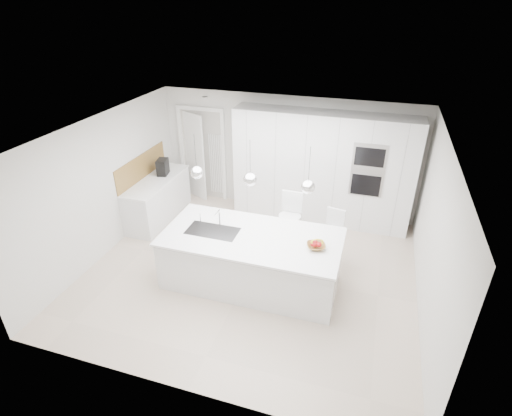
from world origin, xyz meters
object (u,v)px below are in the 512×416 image
(island_base, at_px, (251,262))
(bar_stool_right, at_px, (333,238))
(espresso_machine, at_px, (163,167))
(fruit_bowl, at_px, (316,246))
(bar_stool_left, at_px, (289,226))

(island_base, xyz_separation_m, bar_stool_right, (1.19, 0.97, 0.08))
(espresso_machine, height_order, bar_stool_right, espresso_machine)
(island_base, height_order, fruit_bowl, fruit_bowl)
(fruit_bowl, xyz_separation_m, espresso_machine, (-3.56, 1.79, 0.13))
(fruit_bowl, bearing_deg, island_base, -179.41)
(island_base, height_order, bar_stool_left, bar_stool_left)
(fruit_bowl, height_order, bar_stool_left, bar_stool_left)
(espresso_machine, relative_size, bar_stool_right, 0.32)
(island_base, distance_m, fruit_bowl, 1.15)
(espresso_machine, bearing_deg, bar_stool_right, -25.00)
(fruit_bowl, relative_size, espresso_machine, 0.85)
(island_base, bearing_deg, bar_stool_left, 68.60)
(espresso_machine, distance_m, bar_stool_left, 3.07)
(espresso_machine, distance_m, bar_stool_right, 3.85)
(bar_stool_left, bearing_deg, espresso_machine, 165.88)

